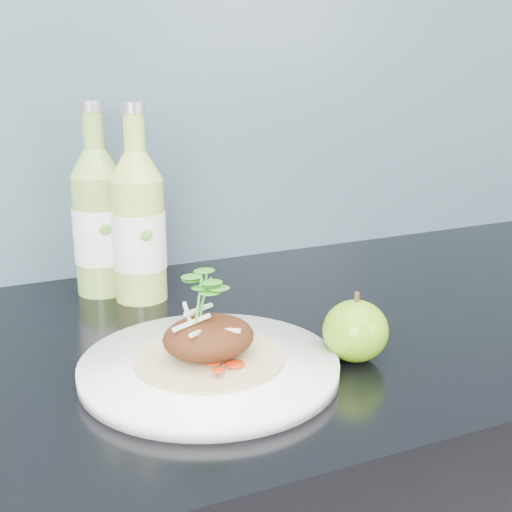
{
  "coord_description": "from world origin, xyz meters",
  "views": [
    {
      "loc": [
        -0.27,
        0.98,
        1.22
      ],
      "look_at": [
        0.04,
        1.66,
        1.0
      ],
      "focal_mm": 50.0,
      "sensor_mm": 36.0,
      "label": 1
    }
  ],
  "objects_px": {
    "cider_bottle_right": "(139,227)",
    "cider_bottle_left": "(99,222)",
    "dinner_plate": "(209,368)",
    "green_apple": "(356,331)"
  },
  "relations": [
    {
      "from": "cider_bottle_left",
      "to": "cider_bottle_right",
      "type": "xyz_separation_m",
      "value": [
        0.04,
        -0.05,
        0.0
      ]
    },
    {
      "from": "dinner_plate",
      "to": "green_apple",
      "type": "bearing_deg",
      "value": -11.22
    },
    {
      "from": "green_apple",
      "to": "cider_bottle_right",
      "type": "distance_m",
      "value": 0.33
    },
    {
      "from": "dinner_plate",
      "to": "green_apple",
      "type": "relative_size",
      "value": 4.17
    },
    {
      "from": "dinner_plate",
      "to": "cider_bottle_right",
      "type": "relative_size",
      "value": 1.37
    },
    {
      "from": "cider_bottle_right",
      "to": "cider_bottle_left",
      "type": "bearing_deg",
      "value": 132.81
    },
    {
      "from": "dinner_plate",
      "to": "cider_bottle_left",
      "type": "relative_size",
      "value": 1.37
    },
    {
      "from": "dinner_plate",
      "to": "cider_bottle_right",
      "type": "xyz_separation_m",
      "value": [
        0.0,
        0.25,
        0.09
      ]
    },
    {
      "from": "cider_bottle_left",
      "to": "cider_bottle_right",
      "type": "distance_m",
      "value": 0.06
    },
    {
      "from": "dinner_plate",
      "to": "cider_bottle_left",
      "type": "xyz_separation_m",
      "value": [
        -0.04,
        0.3,
        0.09
      ]
    }
  ]
}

